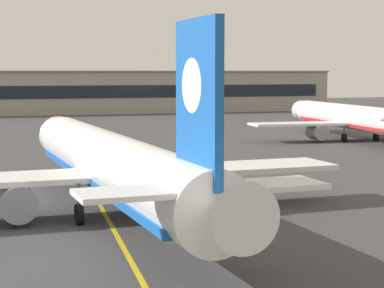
{
  "coord_description": "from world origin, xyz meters",
  "views": [
    {
      "loc": [
        -9.31,
        -28.66,
        9.35
      ],
      "look_at": [
        5.47,
        17.92,
        4.32
      ],
      "focal_mm": 65.45,
      "sensor_mm": 36.0,
      "label": 1
    }
  ],
  "objects": [
    {
      "name": "taxiway_centreline",
      "position": [
        0.0,
        30.0,
        0.0
      ],
      "size": [
        14.04,
        179.5,
        0.01
      ],
      "primitive_type": "cube",
      "rotation": [
        0.0,
        0.0,
        -0.08
      ],
      "color": "yellow",
      "rests_on": "ground"
    },
    {
      "name": "safety_cone_by_nose_gear",
      "position": [
        -0.37,
        32.88,
        0.26
      ],
      "size": [
        0.44,
        0.44,
        0.55
      ],
      "color": "orange",
      "rests_on": "ground"
    },
    {
      "name": "airliner_foreground",
      "position": [
        -0.63,
        15.7,
        3.37
      ],
      "size": [
        32.19,
        41.5,
        11.65
      ],
      "color": "white",
      "rests_on": "ground"
    },
    {
      "name": "ground_plane",
      "position": [
        0.0,
        0.0,
        0.0
      ],
      "size": [
        400.0,
        400.0,
        0.0
      ],
      "primitive_type": "plane",
      "color": "#3D3D3F"
    },
    {
      "name": "airliner_background",
      "position": [
        40.72,
        55.43,
        3.05
      ],
      "size": [
        29.17,
        37.56,
        10.54
      ],
      "color": "white",
      "rests_on": "ground"
    }
  ]
}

